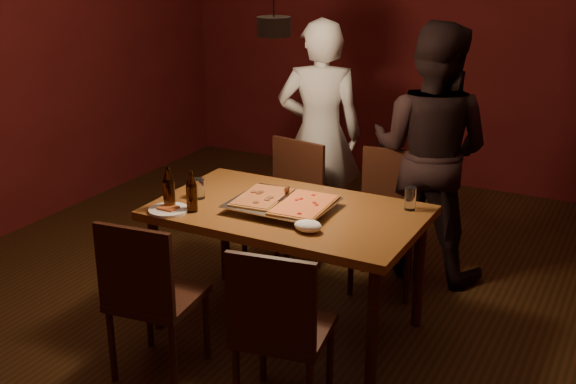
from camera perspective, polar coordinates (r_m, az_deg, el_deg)
The scene contains 19 objects.
room_shell at distance 3.92m, azimuth -1.09°, elevation 7.86°, with size 6.00×6.00×6.00m.
dining_table at distance 4.08m, azimuth -0.00°, elevation -2.30°, with size 1.50×0.90×0.75m.
chair_far_left at distance 4.89m, azimuth 0.08°, elevation -0.22°, with size 0.48×0.48×0.49m.
chair_far_right at distance 4.73m, azimuth 8.02°, elevation -1.14°, with size 0.48×0.48×0.49m.
chair_near_left at distance 3.72m, azimuth -11.02°, elevation -7.31°, with size 0.47×0.47×0.49m.
chair_near_right at distance 3.37m, azimuth -0.74°, elevation -9.98°, with size 0.48×0.48×0.49m.
pizza_tray at distance 4.03m, azimuth -0.46°, elevation -1.10°, with size 0.55×0.45×0.05m, color silver.
pizza_meat at distance 4.07m, azimuth -2.07°, elevation -0.38°, with size 0.24×0.38×0.02m, color maroon.
pizza_cheese at distance 3.96m, azimuth 1.30°, elevation -0.99°, with size 0.27×0.42×0.02m, color gold.
spatula at distance 4.03m, azimuth -0.24°, elevation -0.50°, with size 0.09×0.24×0.04m, color silver, non-canonical shape.
beer_bottle_a at distance 4.07m, azimuth -9.40°, elevation 0.34°, with size 0.07×0.07×0.25m.
beer_bottle_b at distance 4.01m, azimuth -7.63°, elevation 0.05°, with size 0.06×0.06×0.24m.
water_glass_left at distance 4.23m, azimuth -7.10°, elevation 0.27°, with size 0.07×0.07×0.12m, color silver.
water_glass_right at distance 4.08m, azimuth 9.64°, elevation -0.51°, with size 0.06×0.06×0.13m, color silver.
plate_slice at distance 4.07m, azimuth -9.42°, elevation -1.39°, with size 0.22×0.22×0.03m.
napkin at distance 3.74m, azimuth 1.59°, elevation -2.69°, with size 0.15×0.11×0.06m, color white.
diner_white at distance 5.24m, azimuth 2.52°, elevation 4.53°, with size 0.61×0.40×1.67m, color silver.
diner_dark at distance 4.83m, azimuth 11.16°, elevation 3.09°, with size 0.83×0.65×1.71m, color black.
pendant_lamp at distance 3.86m, azimuth -1.12°, elevation 13.10°, with size 0.18×0.18×1.10m.
Camera 1 is at (1.85, -3.36, 2.21)m, focal length 45.00 mm.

